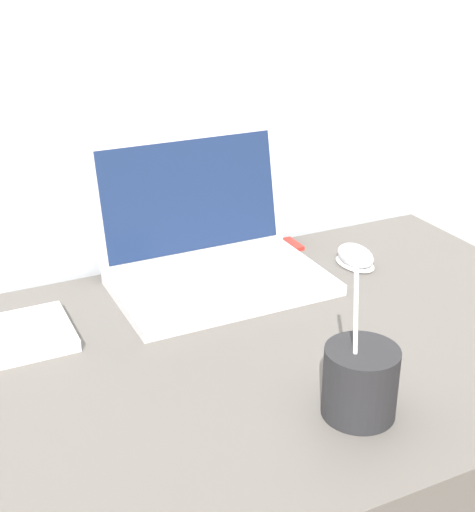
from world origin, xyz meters
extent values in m
cube|color=silver|center=(0.00, 0.76, 1.25)|extent=(7.00, 0.04, 2.50)
cube|color=silver|center=(0.00, 0.56, 0.79)|extent=(0.38, 0.24, 0.02)
cube|color=#B7B7BC|center=(0.00, 0.58, 0.80)|extent=(0.33, 0.13, 0.00)
cube|color=silver|center=(0.00, 0.71, 0.91)|extent=(0.38, 0.06, 0.23)
cube|color=#19284C|center=(0.00, 0.70, 0.91)|extent=(0.35, 0.05, 0.20)
cylinder|color=#232326|center=(0.01, 0.15, 0.83)|extent=(0.10, 0.10, 0.10)
cylinder|color=black|center=(0.01, 0.15, 0.87)|extent=(0.08, 0.08, 0.01)
cylinder|color=white|center=(0.00, 0.16, 0.90)|extent=(0.02, 0.05, 0.19)
ellipsoid|color=white|center=(0.28, 0.55, 0.78)|extent=(0.06, 0.10, 0.01)
ellipsoid|color=silver|center=(0.28, 0.55, 0.80)|extent=(0.06, 0.09, 0.04)
cube|color=#B2261E|center=(0.21, 0.68, 0.78)|extent=(0.02, 0.06, 0.01)
camera|label=1|loc=(-0.47, -0.48, 1.36)|focal=50.00mm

